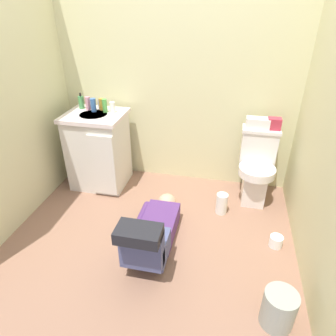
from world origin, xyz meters
name	(u,v)px	position (x,y,z in m)	size (l,w,h in m)	color
ground_plane	(154,232)	(0.00, 0.00, -0.02)	(2.95, 2.98, 0.04)	#8A634E
wall_back	(177,71)	(0.00, 1.03, 1.20)	(2.61, 0.08, 2.40)	beige
toilet	(256,167)	(0.88, 0.72, 0.37)	(0.36, 0.46, 0.75)	silver
vanity_cabinet	(99,149)	(-0.77, 0.66, 0.42)	(0.60, 0.53, 0.82)	silver
faucet	(99,104)	(-0.77, 0.81, 0.87)	(0.02, 0.02, 0.10)	silver
person_plumber	(153,232)	(0.05, -0.21, 0.18)	(0.39, 1.06, 0.52)	#512D6B
tissue_box	(258,123)	(0.84, 0.81, 0.80)	(0.22, 0.11, 0.10)	silver
toiletry_bag	(274,124)	(0.99, 0.81, 0.81)	(0.12, 0.09, 0.11)	#B22D3F
soap_dispenser	(81,102)	(-0.96, 0.79, 0.89)	(0.06, 0.06, 0.17)	#47904F
bottle_pink	(88,103)	(-0.88, 0.77, 0.89)	(0.05, 0.05, 0.13)	pink
bottle_blue	(93,105)	(-0.80, 0.73, 0.89)	(0.06, 0.06, 0.13)	#3A68B0
bottle_amber	(101,104)	(-0.74, 0.79, 0.88)	(0.05, 0.05, 0.12)	gold
bottle_green	(105,106)	(-0.68, 0.73, 0.89)	(0.05, 0.05, 0.14)	#51A546
bottle_white	(112,107)	(-0.60, 0.74, 0.87)	(0.06, 0.06, 0.11)	white
trash_can	(279,309)	(1.01, -0.69, 0.13)	(0.21, 0.21, 0.26)	#959C91
paper_towel_roll	(222,203)	(0.58, 0.40, 0.10)	(0.11, 0.11, 0.21)	white
toilet_paper_roll	(276,241)	(1.07, 0.03, 0.05)	(0.11, 0.11, 0.10)	white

